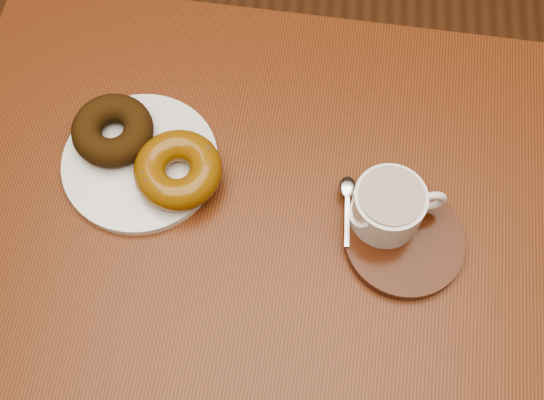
# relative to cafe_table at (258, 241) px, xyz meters

# --- Properties ---
(ground) EXTENTS (6.00, 6.00, 0.00)m
(ground) POSITION_rel_cafe_table_xyz_m (0.13, 0.01, -0.67)
(ground) COLOR brown
(ground) RESTS_ON ground
(cafe_table) EXTENTS (0.88, 0.69, 0.79)m
(cafe_table) POSITION_rel_cafe_table_xyz_m (0.00, 0.00, 0.00)
(cafe_table) COLOR brown
(cafe_table) RESTS_ON ground
(donut_plate) EXTENTS (0.22, 0.22, 0.01)m
(donut_plate) POSITION_rel_cafe_table_xyz_m (-0.16, 0.05, 0.13)
(donut_plate) COLOR white
(donut_plate) RESTS_ON cafe_table
(donut_cinnamon) EXTENTS (0.13, 0.13, 0.04)m
(donut_cinnamon) POSITION_rel_cafe_table_xyz_m (-0.20, 0.08, 0.16)
(donut_cinnamon) COLOR #341F0A
(donut_cinnamon) RESTS_ON donut_plate
(donut_caramel) EXTENTS (0.12, 0.12, 0.04)m
(donut_caramel) POSITION_rel_cafe_table_xyz_m (-0.10, 0.03, 0.16)
(donut_caramel) COLOR #85540E
(donut_caramel) RESTS_ON donut_plate
(saucer) EXTENTS (0.19, 0.19, 0.02)m
(saucer) POSITION_rel_cafe_table_xyz_m (0.19, -0.04, 0.13)
(saucer) COLOR #3A1608
(saucer) RESTS_ON cafe_table
(coffee_cup) EXTENTS (0.12, 0.09, 0.06)m
(coffee_cup) POSITION_rel_cafe_table_xyz_m (0.16, -0.01, 0.17)
(coffee_cup) COLOR white
(coffee_cup) RESTS_ON saucer
(teaspoon) EXTENTS (0.02, 0.10, 0.01)m
(teaspoon) POSITION_rel_cafe_table_xyz_m (0.11, 0.02, 0.15)
(teaspoon) COLOR silver
(teaspoon) RESTS_ON saucer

